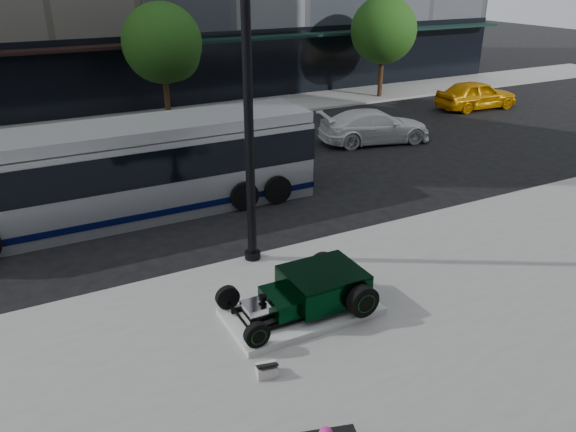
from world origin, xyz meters
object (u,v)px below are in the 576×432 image
hot_rod (315,288)px  yellow_taxi (476,95)px  transit_bus (126,171)px  white_sedan (375,126)px  lamppost (249,128)px

hot_rod → yellow_taxi: bearing=36.5°
transit_bus → white_sedan: bearing=14.7°
transit_bus → yellow_taxi: (20.45, 5.76, -0.70)m
lamppost → transit_bus: bearing=114.7°
white_sedan → lamppost: bearing=141.5°
white_sedan → yellow_taxi: 9.21m
lamppost → white_sedan: 12.61m
hot_rod → white_sedan: (9.29, 10.66, 0.03)m
white_sedan → yellow_taxi: bearing=-60.6°
hot_rod → white_sedan: 14.14m
yellow_taxi → lamppost: bearing=124.1°
hot_rod → lamppost: size_ratio=0.42×
hot_rod → white_sedan: bearing=48.9°
lamppost → transit_bus: (-2.15, 4.68, -2.20)m
lamppost → yellow_taxi: size_ratio=1.67×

